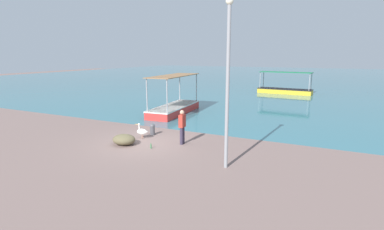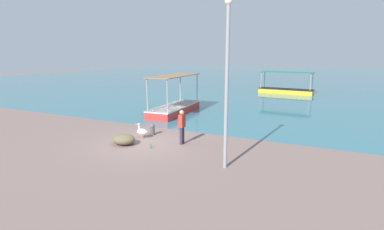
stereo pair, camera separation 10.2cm
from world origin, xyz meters
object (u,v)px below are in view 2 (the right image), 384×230
(fishing_boat_near_right, at_px, (175,106))
(pelican, at_px, (142,131))
(fishing_boat_far_left, at_px, (286,89))
(mooring_bollard, at_px, (152,129))
(lamp_post, at_px, (227,77))
(net_pile, at_px, (124,139))
(glass_bottle, at_px, (151,146))
(fisherman_standing, at_px, (182,126))

(fishing_boat_near_right, height_order, pelican, fishing_boat_near_right)
(fishing_boat_far_left, height_order, mooring_bollard, fishing_boat_far_left)
(lamp_post, bearing_deg, net_pile, 173.21)
(glass_bottle, bearing_deg, net_pile, -176.93)
(fishing_boat_far_left, distance_m, fisherman_standing, 22.18)
(glass_bottle, bearing_deg, mooring_bollard, 121.74)
(fishing_boat_near_right, height_order, fisherman_standing, fishing_boat_near_right)
(mooring_bollard, xyz_separation_m, glass_bottle, (1.26, -2.04, -0.23))
(fishing_boat_near_right, xyz_separation_m, fisherman_standing, (4.19, -6.65, 0.39))
(mooring_bollard, bearing_deg, fishing_boat_near_right, 108.26)
(fishing_boat_far_left, distance_m, mooring_bollard, 21.66)
(fishing_boat_far_left, bearing_deg, fisherman_standing, -93.33)
(fishing_boat_far_left, bearing_deg, fishing_boat_near_right, -109.49)
(lamp_post, relative_size, mooring_bollard, 10.02)
(pelican, xyz_separation_m, glass_bottle, (1.38, -1.22, -0.27))
(mooring_bollard, bearing_deg, net_pile, -96.62)
(fisherman_standing, distance_m, net_pile, 2.92)
(fishing_boat_near_right, relative_size, pelican, 7.54)
(mooring_bollard, bearing_deg, glass_bottle, -58.26)
(fisherman_standing, distance_m, glass_bottle, 1.80)
(fishing_boat_near_right, xyz_separation_m, net_pile, (1.70, -8.01, -0.26))
(net_pile, xyz_separation_m, glass_bottle, (1.51, 0.08, -0.15))
(fishing_boat_near_right, bearing_deg, mooring_bollard, -71.74)
(mooring_bollard, bearing_deg, fishing_boat_far_left, 80.60)
(glass_bottle, bearing_deg, lamp_post, -10.47)
(fishing_boat_far_left, xyz_separation_m, pelican, (-3.65, -22.19, -0.10))
(fishing_boat_far_left, height_order, fishing_boat_near_right, fishing_boat_near_right)
(fishing_boat_near_right, height_order, mooring_bollard, fishing_boat_near_right)
(lamp_post, bearing_deg, fisherman_standing, 145.99)
(fishing_boat_near_right, bearing_deg, fishing_boat_far_left, 70.51)
(fishing_boat_far_left, relative_size, net_pile, 5.16)
(glass_bottle, bearing_deg, pelican, 138.43)
(fishing_boat_near_right, relative_size, glass_bottle, 22.51)
(lamp_post, xyz_separation_m, fisherman_standing, (-2.98, 2.01, -2.61))
(pelican, bearing_deg, fishing_boat_near_right, 105.24)
(fishing_boat_near_right, xyz_separation_m, glass_bottle, (3.20, -7.93, -0.41))
(fishing_boat_near_right, relative_size, lamp_post, 0.97)
(pelican, relative_size, lamp_post, 0.13)
(lamp_post, relative_size, net_pile, 5.46)
(fishing_boat_near_right, distance_m, lamp_post, 11.64)
(net_pile, bearing_deg, glass_bottle, 3.07)
(pelican, bearing_deg, lamp_post, -20.08)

